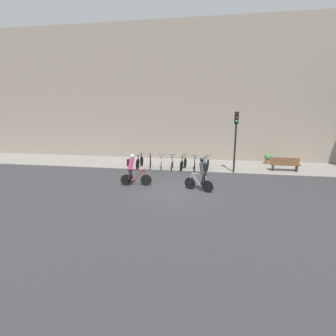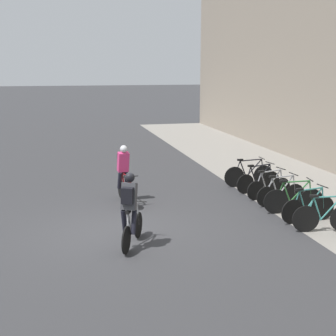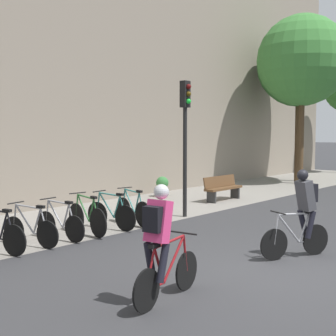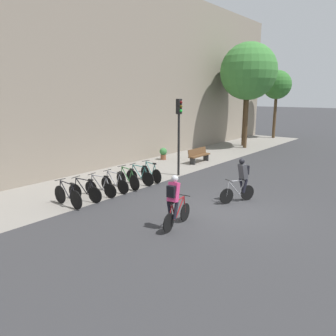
# 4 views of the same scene
# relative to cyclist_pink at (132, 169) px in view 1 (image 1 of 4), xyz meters

# --- Properties ---
(ground) EXTENTS (200.00, 200.00, 0.00)m
(ground) POSITION_rel_cyclist_pink_xyz_m (2.65, -0.58, -0.95)
(ground) COLOR #333335
(kerb_strip) EXTENTS (44.00, 4.50, 0.01)m
(kerb_strip) POSITION_rel_cyclist_pink_xyz_m (2.65, 6.17, -0.94)
(kerb_strip) COLOR gray
(kerb_strip) RESTS_ON ground
(building_facade) EXTENTS (44.00, 0.60, 10.91)m
(building_facade) POSITION_rel_cyclist_pink_xyz_m (2.65, 8.72, 4.51)
(building_facade) COLOR gray
(building_facade) RESTS_ON ground
(cyclist_pink) EXTENTS (1.70, 0.52, 1.75)m
(cyclist_pink) POSITION_rel_cyclist_pink_xyz_m (0.00, 0.00, 0.00)
(cyclist_pink) COLOR black
(cyclist_pink) RESTS_ON ground
(cyclist_grey) EXTENTS (1.51, 0.76, 1.75)m
(cyclist_grey) POSITION_rel_cyclist_pink_xyz_m (3.78, -0.41, 0.00)
(cyclist_grey) COLOR black
(cyclist_grey) RESTS_ON ground
(parked_bike_0) EXTENTS (0.46, 1.77, 0.99)m
(parked_bike_0) POSITION_rel_cyclist_pink_xyz_m (-0.87, 4.45, -0.53)
(parked_bike_0) COLOR black
(parked_bike_0) RESTS_ON ground
(parked_bike_1) EXTENTS (0.50, 1.65, 0.96)m
(parked_bike_1) POSITION_rel_cyclist_pink_xyz_m (-0.08, 4.44, -0.55)
(parked_bike_1) COLOR black
(parked_bike_1) RESTS_ON ground
(parked_bike_2) EXTENTS (0.49, 1.60, 0.94)m
(parked_bike_2) POSITION_rel_cyclist_pink_xyz_m (0.70, 4.44, -0.56)
(parked_bike_2) COLOR black
(parked_bike_2) RESTS_ON ground
(parked_bike_3) EXTENTS (0.46, 1.58, 0.94)m
(parked_bike_3) POSITION_rel_cyclist_pink_xyz_m (1.49, 4.44, -0.56)
(parked_bike_3) COLOR black
(parked_bike_3) RESTS_ON ground
(parked_bike_4) EXTENTS (0.46, 1.71, 0.99)m
(parked_bike_4) POSITION_rel_cyclist_pink_xyz_m (2.28, 4.45, -0.53)
(parked_bike_4) COLOR black
(parked_bike_4) RESTS_ON ground
(parked_bike_5) EXTENTS (0.46, 1.62, 0.97)m
(parked_bike_5) POSITION_rel_cyclist_pink_xyz_m (3.07, 4.45, -0.55)
(parked_bike_5) COLOR black
(parked_bike_5) RESTS_ON ground
(parked_bike_6) EXTENTS (0.49, 1.61, 0.97)m
(parked_bike_6) POSITION_rel_cyclist_pink_xyz_m (3.85, 4.45, -0.54)
(parked_bike_6) COLOR black
(parked_bike_6) RESTS_ON ground
(traffic_light_pole) EXTENTS (0.26, 0.30, 3.95)m
(traffic_light_pole) POSITION_rel_cyclist_pink_xyz_m (5.68, 4.12, 1.77)
(traffic_light_pole) COLOR black
(traffic_light_pole) RESTS_ON ground
(bench) EXTENTS (1.89, 0.44, 0.89)m
(bench) POSITION_rel_cyclist_pink_xyz_m (9.11, 5.14, -0.47)
(bench) COLOR brown
(bench) RESTS_ON ground
(potted_plant) EXTENTS (0.48, 0.48, 0.78)m
(potted_plant) POSITION_rel_cyclist_pink_xyz_m (8.41, 7.45, -0.51)
(potted_plant) COLOR brown
(potted_plant) RESTS_ON ground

